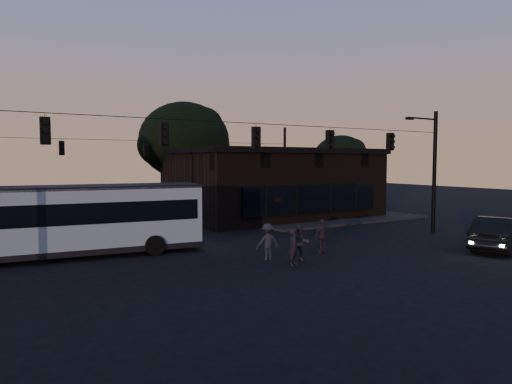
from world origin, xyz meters
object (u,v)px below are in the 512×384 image
pedestrian_c (322,236)px  pedestrian_d (268,242)px  bus (73,217)px  pedestrian_a (294,247)px  pedestrian_b (300,243)px  building (273,183)px  car (499,233)px

pedestrian_c → pedestrian_d: 3.14m
bus → pedestrian_d: bearing=-29.2°
pedestrian_a → pedestrian_b: pedestrian_b is taller
building → pedestrian_b: size_ratio=9.13×
pedestrian_a → pedestrian_c: bearing=0.7°
building → pedestrian_a: bearing=-120.9°
building → pedestrian_b: building is taller
building → pedestrian_a: building is taller
bus → pedestrian_c: bus is taller
bus → pedestrian_a: bus is taller
pedestrian_a → building: bearing=32.8°
pedestrian_b → pedestrian_d: pedestrian_b is taller
pedestrian_d → pedestrian_b: bearing=142.3°
building → pedestrian_b: 16.46m
pedestrian_a → pedestrian_d: (-0.37, 1.48, 0.05)m
car → pedestrian_c: 8.98m
pedestrian_c → pedestrian_d: pedestrian_c is taller
pedestrian_a → pedestrian_d: 1.52m
pedestrian_b → pedestrian_c: 2.35m
pedestrian_b → bus: bearing=168.6°
pedestrian_b → pedestrian_d: 1.48m
pedestrian_d → car: bearing=168.7°
building → pedestrian_c: size_ratio=9.34×
pedestrian_b → pedestrian_c: pedestrian_b is taller
pedestrian_c → pedestrian_a: bearing=23.8°
pedestrian_b → pedestrian_a: bearing=-121.9°
bus → car: 20.76m
bus → pedestrian_b: size_ratio=7.11×
bus → pedestrian_c: bearing=-20.4°
building → bus: 18.17m
building → car: size_ratio=3.04×
building → pedestrian_a: (-8.73, -14.61, -1.94)m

